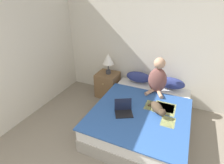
{
  "coord_description": "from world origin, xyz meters",
  "views": [
    {
      "loc": [
        0.66,
        -0.1,
        2.25
      ],
      "look_at": [
        -0.48,
        2.42,
        0.8
      ],
      "focal_mm": 28.0,
      "sensor_mm": 36.0,
      "label": 1
    }
  ],
  "objects_px": {
    "person_sitting": "(158,77)",
    "bed": "(142,117)",
    "pillow_far": "(171,83)",
    "cat_tabby": "(158,108)",
    "table_lamp": "(108,60)",
    "nightstand": "(108,84)",
    "pillow_near": "(139,77)",
    "laptop_open": "(124,110)"
  },
  "relations": [
    {
      "from": "pillow_near",
      "to": "person_sitting",
      "type": "xyz_separation_m",
      "value": [
        0.44,
        -0.26,
        0.2
      ]
    },
    {
      "from": "pillow_far",
      "to": "bed",
      "type": "bearing_deg",
      "value": -111.75
    },
    {
      "from": "bed",
      "to": "pillow_far",
      "type": "height_order",
      "value": "pillow_far"
    },
    {
      "from": "laptop_open",
      "to": "nightstand",
      "type": "relative_size",
      "value": 0.65
    },
    {
      "from": "pillow_near",
      "to": "laptop_open",
      "type": "relative_size",
      "value": 1.48
    },
    {
      "from": "bed",
      "to": "nightstand",
      "type": "xyz_separation_m",
      "value": [
        -1.05,
        0.76,
        0.06
      ]
    },
    {
      "from": "pillow_near",
      "to": "person_sitting",
      "type": "bearing_deg",
      "value": -30.27
    },
    {
      "from": "pillow_near",
      "to": "nightstand",
      "type": "relative_size",
      "value": 0.96
    },
    {
      "from": "nightstand",
      "to": "pillow_far",
      "type": "bearing_deg",
      "value": 4.12
    },
    {
      "from": "pillow_far",
      "to": "cat_tabby",
      "type": "height_order",
      "value": "pillow_far"
    },
    {
      "from": "cat_tabby",
      "to": "laptop_open",
      "type": "bearing_deg",
      "value": -102.05
    },
    {
      "from": "pillow_near",
      "to": "pillow_far",
      "type": "height_order",
      "value": "same"
    },
    {
      "from": "laptop_open",
      "to": "table_lamp",
      "type": "relative_size",
      "value": 0.77
    },
    {
      "from": "nightstand",
      "to": "table_lamp",
      "type": "height_order",
      "value": "table_lamp"
    },
    {
      "from": "cat_tabby",
      "to": "laptop_open",
      "type": "relative_size",
      "value": 1.21
    },
    {
      "from": "pillow_near",
      "to": "pillow_far",
      "type": "distance_m",
      "value": 0.69
    },
    {
      "from": "nightstand",
      "to": "cat_tabby",
      "type": "bearing_deg",
      "value": -32.17
    },
    {
      "from": "pillow_far",
      "to": "table_lamp",
      "type": "xyz_separation_m",
      "value": [
        -1.37,
        -0.09,
        0.33
      ]
    },
    {
      "from": "bed",
      "to": "table_lamp",
      "type": "height_order",
      "value": "table_lamp"
    },
    {
      "from": "cat_tabby",
      "to": "laptop_open",
      "type": "distance_m",
      "value": 0.56
    },
    {
      "from": "bed",
      "to": "person_sitting",
      "type": "height_order",
      "value": "person_sitting"
    },
    {
      "from": "bed",
      "to": "cat_tabby",
      "type": "xyz_separation_m",
      "value": [
        0.26,
        -0.07,
        0.31
      ]
    },
    {
      "from": "pillow_far",
      "to": "cat_tabby",
      "type": "distance_m",
      "value": 0.93
    },
    {
      "from": "bed",
      "to": "nightstand",
      "type": "height_order",
      "value": "nightstand"
    },
    {
      "from": "bed",
      "to": "person_sitting",
      "type": "relative_size",
      "value": 2.76
    },
    {
      "from": "cat_tabby",
      "to": "table_lamp",
      "type": "bearing_deg",
      "value": -160.14
    },
    {
      "from": "pillow_far",
      "to": "table_lamp",
      "type": "distance_m",
      "value": 1.41
    },
    {
      "from": "nightstand",
      "to": "pillow_near",
      "type": "bearing_deg",
      "value": 8.08
    },
    {
      "from": "pillow_near",
      "to": "table_lamp",
      "type": "height_order",
      "value": "table_lamp"
    },
    {
      "from": "pillow_far",
      "to": "person_sitting",
      "type": "bearing_deg",
      "value": -133.12
    },
    {
      "from": "pillow_far",
      "to": "nightstand",
      "type": "bearing_deg",
      "value": -175.88
    },
    {
      "from": "table_lamp",
      "to": "person_sitting",
      "type": "bearing_deg",
      "value": -8.31
    },
    {
      "from": "person_sitting",
      "to": "bed",
      "type": "bearing_deg",
      "value": -99.46
    },
    {
      "from": "cat_tabby",
      "to": "nightstand",
      "type": "distance_m",
      "value": 1.57
    },
    {
      "from": "bed",
      "to": "laptop_open",
      "type": "relative_size",
      "value": 5.36
    },
    {
      "from": "cat_tabby",
      "to": "laptop_open",
      "type": "height_order",
      "value": "laptop_open"
    },
    {
      "from": "person_sitting",
      "to": "laptop_open",
      "type": "relative_size",
      "value": 1.94
    },
    {
      "from": "laptop_open",
      "to": "bed",
      "type": "bearing_deg",
      "value": 22.73
    },
    {
      "from": "table_lamp",
      "to": "laptop_open",
      "type": "bearing_deg",
      "value": -53.89
    },
    {
      "from": "bed",
      "to": "cat_tabby",
      "type": "distance_m",
      "value": 0.41
    },
    {
      "from": "bed",
      "to": "person_sitting",
      "type": "distance_m",
      "value": 0.82
    },
    {
      "from": "pillow_far",
      "to": "table_lamp",
      "type": "height_order",
      "value": "table_lamp"
    }
  ]
}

